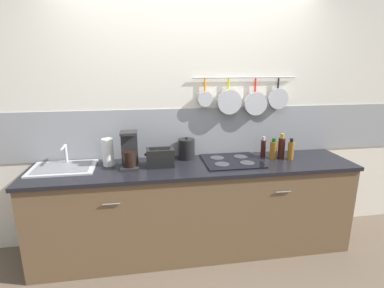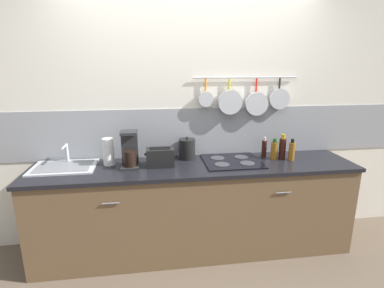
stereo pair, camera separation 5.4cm
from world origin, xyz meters
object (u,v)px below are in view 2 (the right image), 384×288
Objects in this scene: coffee_maker at (130,152)px; bottle_sesame_oil at (264,148)px; paper_towel_roll at (109,152)px; toaster at (160,157)px; bottle_dish_soap at (274,150)px; bottle_cooking_wine at (282,148)px; bottle_hot_sauce at (292,151)px; kettle at (187,149)px.

coffee_maker reaches higher than bottle_sesame_oil.
paper_towel_roll reaches higher than toaster.
coffee_maker reaches higher than bottle_dish_soap.
bottle_hot_sauce is (0.08, -0.05, -0.02)m from bottle_cooking_wine.
toaster is 1.20m from bottle_cooking_wine.
coffee_maker is at bearing -163.06° from kettle.
bottle_sesame_oil is (1.32, 0.12, -0.05)m from coffee_maker.
bottle_hot_sauce reaches higher than toaster.
coffee_maker is at bearing -175.00° from bottle_sesame_oil.
bottle_dish_soap is 0.16m from bottle_hot_sauce.
bottle_sesame_oil is 0.82× the size of bottle_cooking_wine.
bottle_dish_soap reaches higher than bottle_sesame_oil.
bottle_cooking_wine is at bearing 2.38° from toaster.
kettle reaches higher than bottle_hot_sauce.
bottle_cooking_wine reaches higher than bottle_dish_soap.
toaster is (0.47, -0.10, -0.04)m from paper_towel_roll.
bottle_cooking_wine is 1.18× the size of bottle_hot_sauce.
toaster is at bearing -177.62° from bottle_cooking_wine.
kettle is (0.27, 0.19, 0.02)m from toaster.
coffee_maker is 0.57m from kettle.
bottle_cooking_wine is at bearing 146.96° from bottle_hot_sauce.
paper_towel_roll reaches higher than bottle_sesame_oil.
coffee_maker is 1.40m from bottle_dish_soap.
paper_towel_roll is 0.21m from coffee_maker.
coffee_maker is at bearing -21.76° from paper_towel_roll.
coffee_maker is 0.28m from toaster.
coffee_maker is at bearing -178.66° from bottle_dish_soap.
kettle is at bearing 171.48° from bottle_cooking_wine.
kettle is (0.74, 0.09, -0.03)m from paper_towel_roll.
paper_towel_roll is 1.14× the size of kettle.
paper_towel_roll is 1.52m from bottle_sesame_oil.
bottle_hot_sauce is at bearing -31.30° from bottle_sesame_oil.
bottle_cooking_wine is at bearing -30.42° from bottle_sesame_oil.
bottle_sesame_oil is 0.27m from bottle_hot_sauce.
bottle_hot_sauce is (1.55, -0.02, -0.05)m from coffee_maker.
toaster is at bearing -177.14° from bottle_dish_soap.
bottle_sesame_oil is at bearing 7.56° from toaster.
kettle is at bearing 176.32° from bottle_sesame_oil.
bottle_cooking_wine is (0.93, -0.14, 0.01)m from kettle.
bottle_dish_soap is at bearing -1.68° from paper_towel_roll.
toaster is 1.19× the size of kettle.
toaster is 1.06m from bottle_sesame_oil.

